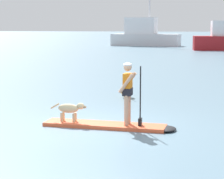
{
  "coord_description": "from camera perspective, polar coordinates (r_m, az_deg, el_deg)",
  "views": [
    {
      "loc": [
        2.63,
        -11.43,
        2.76
      ],
      "look_at": [
        0.0,
        1.0,
        0.9
      ],
      "focal_mm": 69.93,
      "sensor_mm": 36.0,
      "label": 1
    }
  ],
  "objects": [
    {
      "name": "ground_plane",
      "position": [
        12.05,
        -0.99,
        -4.91
      ],
      "size": [
        400.0,
        400.0,
        0.0
      ],
      "primitive_type": "plane",
      "color": "slate"
    },
    {
      "name": "paddleboard",
      "position": [
        11.98,
        0.08,
        -4.75
      ],
      "size": [
        3.68,
        0.87,
        0.1
      ],
      "color": "#E55933",
      "rests_on": "ground_plane"
    },
    {
      "name": "person_paddler",
      "position": [
        11.69,
        2.13,
        0.04
      ],
      "size": [
        0.61,
        0.49,
        1.69
      ],
      "color": "tan",
      "rests_on": "paddleboard"
    },
    {
      "name": "dog",
      "position": [
        12.25,
        -5.5,
        -2.53
      ],
      "size": [
        1.07,
        0.25,
        0.54
      ],
      "color": "#CCB78C",
      "rests_on": "paddleboard"
    },
    {
      "name": "moored_boat_outer",
      "position": [
        60.88,
        4.25,
        7.09
      ],
      "size": [
        9.59,
        4.19,
        11.12
      ],
      "color": "silver",
      "rests_on": "ground_plane"
    },
    {
      "name": "marker_buoy",
      "position": [
        16.88,
        1.99,
        -0.3
      ],
      "size": [
        0.45,
        0.45,
        0.95
      ],
      "color": "orange",
      "rests_on": "ground_plane"
    }
  ]
}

